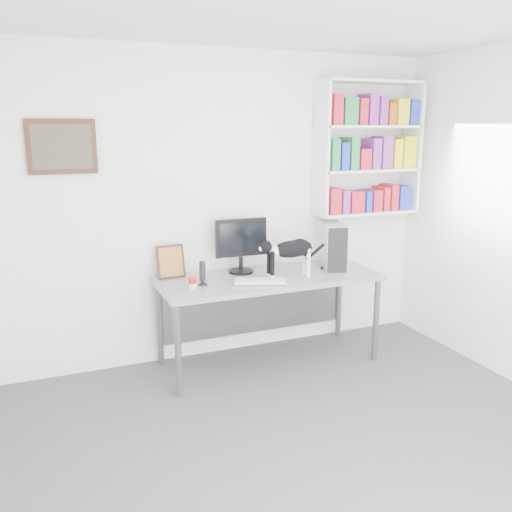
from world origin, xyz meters
The scene contains 11 objects.
room centered at (0.00, 0.00, 1.35)m, with size 4.01×4.01×2.70m.
bookshelf centered at (1.40, 1.85, 1.85)m, with size 1.03×0.28×1.24m, color white.
wall_art centered at (-1.30, 1.97, 1.90)m, with size 0.52×0.04×0.42m, color #4D2718.
desk centered at (0.29, 1.60, 0.40)m, with size 1.91×0.74×0.79m, color gray.
monitor centered at (0.10, 1.80, 1.04)m, with size 0.46×0.22×0.49m, color black.
keyboard centered at (0.13, 1.43, 0.81)m, with size 0.42×0.16×0.03m, color silver.
pc_tower centered at (0.93, 1.65, 1.00)m, with size 0.18×0.41×0.41m, color silver.
speaker centered at (-0.32, 1.56, 0.90)m, with size 0.09×0.09×0.21m, color black.
leaning_print centered at (-0.51, 1.87, 0.94)m, with size 0.24×0.09×0.29m, color #4D2718.
soup_can centered at (-0.43, 1.48, 0.84)m, with size 0.06×0.06×0.09m, color red.
cat centered at (0.42, 1.47, 0.97)m, with size 0.55×0.15×0.34m, color black, non-canonical shape.
Camera 1 is at (-1.52, -2.52, 2.05)m, focal length 38.00 mm.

